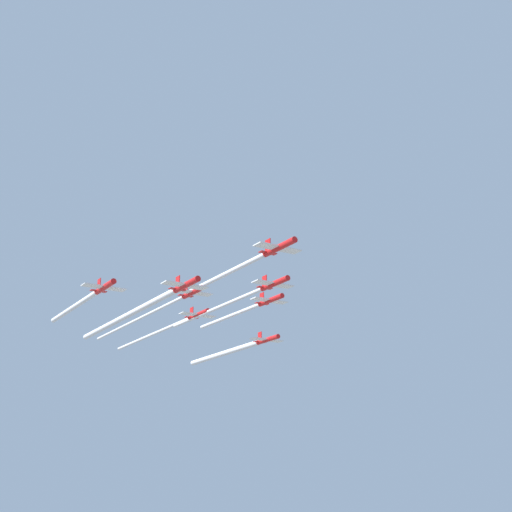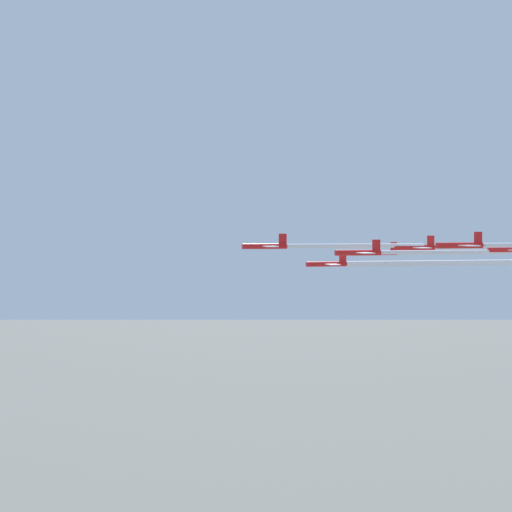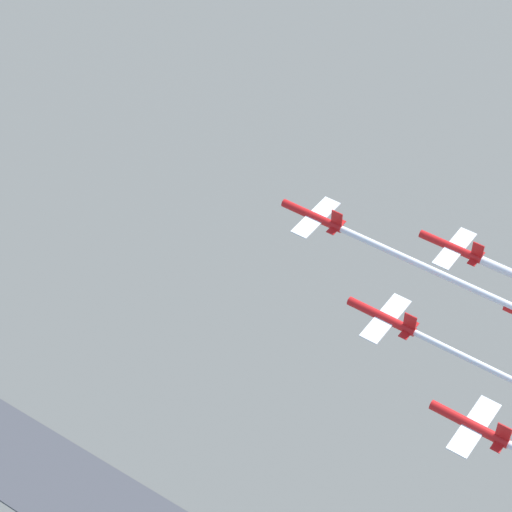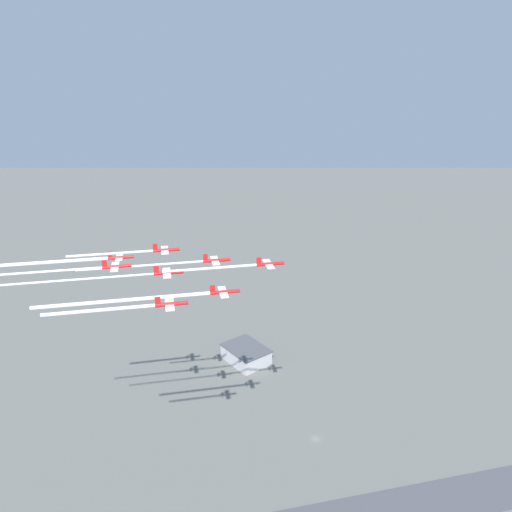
{
  "view_description": "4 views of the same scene",
  "coord_description": "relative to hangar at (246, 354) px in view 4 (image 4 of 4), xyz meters",
  "views": [
    {
      "loc": [
        132.55,
        1.35,
        82.11
      ],
      "look_at": [
        35.01,
        -59.34,
        119.54
      ],
      "focal_mm": 50.0,
      "sensor_mm": 36.0,
      "label": 1
    },
    {
      "loc": [
        -82.33,
        36.49,
        125.52
      ],
      "look_at": [
        26.96,
        -52.83,
        120.45
      ],
      "focal_mm": 50.0,
      "sensor_mm": 36.0,
      "label": 2
    },
    {
      "loc": [
        -71.88,
        -65.47,
        212.21
      ],
      "look_at": [
        22.85,
        -50.93,
        120.45
      ],
      "focal_mm": 70.0,
      "sensor_mm": 36.0,
      "label": 3
    },
    {
      "loc": [
        148.39,
        -156.1,
        182.3
      ],
      "look_at": [
        24.26,
        -59.12,
        123.75
      ],
      "focal_mm": 35.0,
      "sensor_mm": 36.0,
      "label": 4
    }
  ],
  "objects": [
    {
      "name": "hangar",
      "position": [
        0.0,
        0.0,
        0.0
      ],
      "size": [
        29.95,
        22.75,
        10.17
      ],
      "color": "#B7B7BC",
      "rests_on": "ground_plane"
    },
    {
      "name": "smoke_trail_7",
      "position": [
        69.47,
        -139.6,
        116.34
      ],
      "size": [
        21.76,
        42.57,
        0.8
      ],
      "rotation": [
        0.0,
        0.0,
        5.82
      ],
      "color": "white"
    },
    {
      "name": "jet_6",
      "position": [
        64.39,
        -105.88,
        112.41
      ],
      "size": [
        8.98,
        9.19,
        3.16
      ],
      "rotation": [
        0.0,
        0.0,
        5.82
      ],
      "color": "red"
    },
    {
      "name": "jet_7",
      "position": [
        81.92,
        -114.62,
        116.39
      ],
      "size": [
        8.98,
        9.19,
        3.16
      ],
      "rotation": [
        0.0,
        0.0,
        5.82
      ],
      "color": "red"
    },
    {
      "name": "smoke_trail_6",
      "position": [
        54.17,
        -126.38,
        112.36
      ],
      "size": [
        17.79,
        33.85,
        1.36
      ],
      "rotation": [
        0.0,
        0.0,
        5.82
      ],
      "color": "white"
    },
    {
      "name": "smoke_trail_5",
      "position": [
        106.91,
        -130.36,
        114.99
      ],
      "size": [
        14.56,
        27.78,
        1.05
      ],
      "rotation": [
        0.0,
        0.0,
        5.82
      ],
      "color": "white"
    },
    {
      "name": "jet_4",
      "position": [
        98.12,
        -104.09,
        116.76
      ],
      "size": [
        8.98,
        9.19,
        3.16
      ],
      "rotation": [
        0.0,
        0.0,
        5.82
      ],
      "color": "red"
    },
    {
      "name": "ground_plane",
      "position": [
        83.16,
        -16.38,
        -5.11
      ],
      "size": [
        3000.0,
        3000.0,
        0.0
      ],
      "primitive_type": "plane",
      "color": "#60605B"
    },
    {
      "name": "smoke_trail_2",
      "position": [
        100.75,
        -120.77,
        112.86
      ],
      "size": [
        24.35,
        47.22,
        1.2
      ],
      "rotation": [
        0.0,
        0.0,
        5.82
      ],
      "color": "white"
    },
    {
      "name": "jet_2",
      "position": [
        114.32,
        -93.56,
        112.91
      ],
      "size": [
        8.98,
        9.19,
        3.16
      ],
      "rotation": [
        0.0,
        0.0,
        5.82
      ],
      "color": "red"
    },
    {
      "name": "jet_3",
      "position": [
        80.59,
        -95.35,
        117.62
      ],
      "size": [
        8.98,
        9.19,
        3.16
      ],
      "rotation": [
        0.0,
        0.0,
        5.82
      ],
      "color": "red"
    },
    {
      "name": "smoke_trail_4",
      "position": [
        84.05,
        -132.31,
        116.72
      ],
      "size": [
        24.92,
        49.02,
        0.71
      ],
      "rotation": [
        0.0,
        0.0,
        5.82
      ],
      "color": "white"
    },
    {
      "name": "smoke_trail_3",
      "position": [
        72.12,
        -112.33,
        117.57
      ],
      "size": [
        13.86,
        26.62,
        0.88
      ],
      "rotation": [
        0.0,
        0.0,
        5.82
      ],
      "color": "white"
    },
    {
      "name": "smoke_trail_0",
      "position": [
        104.21,
        -91.89,
        117.16
      ],
      "size": [
        14.5,
        27.86,
        0.9
      ],
      "rotation": [
        0.0,
        0.0,
        5.82
      ],
      "color": "white"
    },
    {
      "name": "jet_5",
      "position": [
        115.65,
        -112.83,
        115.04
      ],
      "size": [
        8.98,
        9.19,
        3.16
      ],
      "rotation": [
        0.0,
        0.0,
        5.82
      ],
      "color": "red"
    },
    {
      "name": "smoke_trail_1",
      "position": [
        85.52,
        -107.41,
        116.02
      ],
      "size": [
        19.36,
        37.78,
        0.78
      ],
      "rotation": [
        0.0,
        0.0,
        5.82
      ],
      "color": "white"
    },
    {
      "name": "jet_0",
      "position": [
        112.98,
        -74.29,
        117.21
      ],
      "size": [
        8.98,
        9.19,
        3.16
      ],
      "rotation": [
        0.0,
        0.0,
        5.82
      ],
      "color": "red"
    },
    {
      "name": "jet_1",
      "position": [
        96.79,
        -84.82,
        116.06
      ],
      "size": [
        8.98,
        9.19,
        3.16
      ],
      "rotation": [
        0.0,
        0.0,
        5.82
      ],
      "color": "red"
    }
  ]
}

